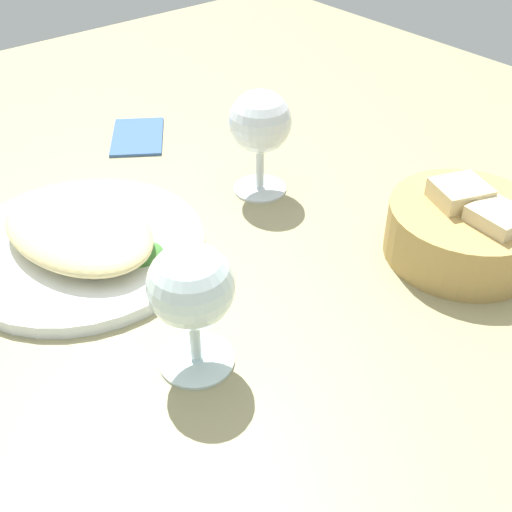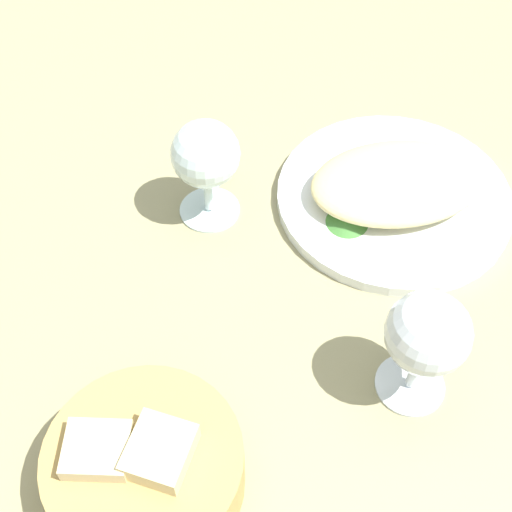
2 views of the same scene
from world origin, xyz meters
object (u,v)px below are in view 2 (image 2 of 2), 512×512
bread_basket (144,468)px  wine_glass_far (427,337)px  wine_glass_near (206,158)px  plate (394,198)px

bread_basket → wine_glass_far: (-23.85, -8.23, 5.37)cm
wine_glass_near → wine_glass_far: size_ratio=0.96×
wine_glass_far → wine_glass_near: bearing=-50.6°
wine_glass_near → plate: bearing=-178.9°
plate → wine_glass_near: size_ratio=2.13×
bread_basket → wine_glass_far: bearing=-161.0°
plate → wine_glass_far: size_ratio=2.04×
wine_glass_near → wine_glass_far: 29.36cm
plate → wine_glass_far: (2.17, 23.10, 7.92)cm
plate → wine_glass_near: (20.80, 0.41, 7.42)cm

